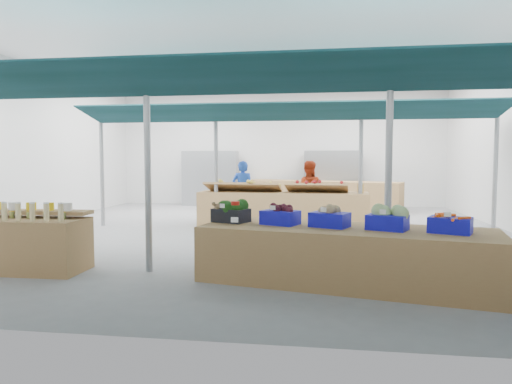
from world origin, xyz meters
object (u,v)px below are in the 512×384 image
veg_counter (345,255)px  bottle_shelf (27,242)px  vendor_left (243,191)px  vendor_right (308,192)px  fruit_counter (283,210)px

veg_counter → bottle_shelf: bearing=-168.7°
bottle_shelf → veg_counter: bearing=-1.0°
bottle_shelf → vendor_left: (2.30, 6.09, 0.40)m
vendor_left → bottle_shelf: bearing=71.6°
bottle_shelf → vendor_left: bearing=68.8°
bottle_shelf → vendor_right: vendor_right is taller
veg_counter → vendor_left: bearing=123.8°
veg_counter → fruit_counter: bearing=116.0°
veg_counter → fruit_counter: size_ratio=0.94×
vendor_left → vendor_right: (1.80, 0.00, 0.00)m
vendor_left → vendor_right: size_ratio=1.00×
veg_counter → vendor_right: bearing=108.1°
fruit_counter → vendor_right: bearing=63.7°
vendor_right → bottle_shelf: bearing=58.3°
bottle_shelf → vendor_right: size_ratio=1.08×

